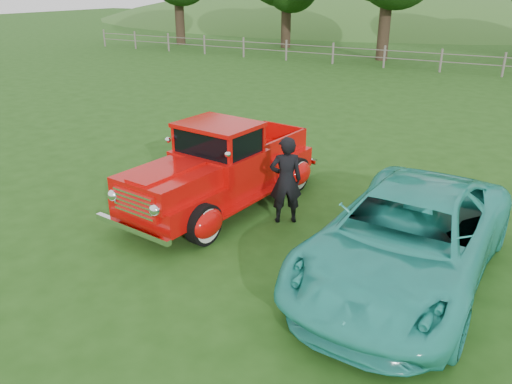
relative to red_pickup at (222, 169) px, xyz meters
The scene contains 6 objects.
ground 2.30m from the red_pickup, 71.79° to the right, with size 140.00×140.00×0.00m, color #204A13.
distant_hills 57.77m from the red_pickup, 93.40° to the left, with size 116.00×60.00×18.00m.
fence_line 19.97m from the red_pickup, 88.07° to the left, with size 48.00×0.12×1.20m.
red_pickup is the anchor object (origin of this frame).
teal_sedan 4.16m from the red_pickup, 14.16° to the right, with size 2.38×5.16×1.43m, color teal.
man 1.50m from the red_pickup, ahead, with size 0.63×0.41×1.72m, color black.
Camera 1 is at (4.66, -5.98, 4.30)m, focal length 35.00 mm.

